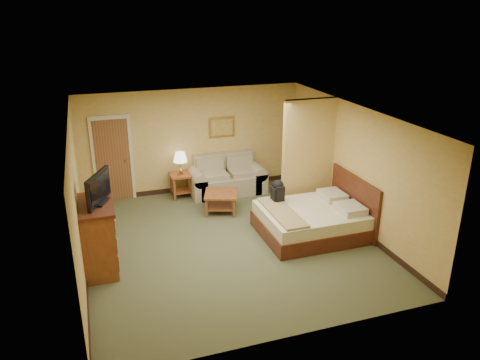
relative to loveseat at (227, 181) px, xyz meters
name	(u,v)px	position (x,y,z in m)	size (l,w,h in m)	color
floor	(229,242)	(-0.76, -2.58, -0.31)	(6.00, 6.00, 0.00)	#4A4F33
ceiling	(227,115)	(-0.76, -2.58, 2.29)	(6.00, 6.00, 0.00)	white
back_wall	(192,141)	(-0.76, 0.42, 0.99)	(5.50, 0.02, 2.60)	tan
left_wall	(77,200)	(-3.51, -2.58, 0.99)	(0.02, 6.00, 2.60)	tan
right_wall	(354,167)	(1.99, -2.58, 0.99)	(0.02, 6.00, 2.60)	tan
partition	(308,157)	(1.39, -1.65, 0.99)	(1.20, 0.15, 2.60)	tan
door	(113,159)	(-2.71, 0.39, 0.72)	(0.94, 0.16, 2.10)	beige
baseboard	(194,188)	(-0.76, 0.41, -0.25)	(5.50, 0.02, 0.12)	black
loveseat	(227,181)	(0.00, 0.00, 0.00)	(1.88, 0.88, 0.95)	tan
side_table	(181,182)	(-1.15, 0.07, 0.08)	(0.54, 0.54, 0.59)	brown
table_lamp	(180,158)	(-1.15, 0.07, 0.70)	(0.34, 0.34, 0.56)	#AF9040
coffee_table	(221,198)	(-0.48, -1.10, 0.02)	(0.92, 0.92, 0.46)	brown
wall_picture	(222,127)	(0.00, 0.40, 1.29)	(0.66, 0.04, 0.52)	#B78E3F
dresser	(98,236)	(-3.23, -2.78, 0.33)	(0.63, 1.19, 1.28)	brown
tv	(98,189)	(-3.13, -2.78, 1.22)	(0.43, 0.83, 0.54)	black
bed	(315,219)	(1.06, -2.76, 0.01)	(2.11, 1.79, 1.16)	#451B10
backpack	(278,190)	(0.46, -2.19, 0.51)	(0.22, 0.28, 0.48)	black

